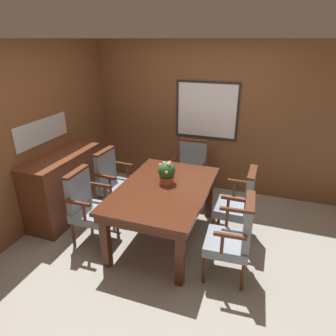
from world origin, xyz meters
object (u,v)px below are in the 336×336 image
(chair_right_near, at_px, (235,235))
(sideboard_cabinet, at_px, (65,186))
(potted_plant, at_px, (167,172))
(dining_table, at_px, (164,194))
(chair_right_far, at_px, (239,202))
(chair_left_far, at_px, (113,180))
(chair_head_far, at_px, (191,168))
(chair_left_near, at_px, (88,204))

(chair_right_near, bearing_deg, sideboard_cabinet, -103.33)
(sideboard_cabinet, bearing_deg, potted_plant, 3.38)
(dining_table, distance_m, potted_plant, 0.28)
(potted_plant, height_order, sideboard_cabinet, potted_plant)
(chair_right_far, relative_size, chair_right_near, 1.00)
(potted_plant, xyz_separation_m, sideboard_cabinet, (-1.54, -0.09, -0.41))
(chair_left_far, distance_m, chair_right_near, 2.05)
(chair_left_far, relative_size, potted_plant, 3.27)
(chair_left_far, xyz_separation_m, chair_head_far, (0.97, 0.80, 0.00))
(chair_right_far, xyz_separation_m, chair_right_near, (0.04, -0.75, 0.00))
(chair_left_near, bearing_deg, chair_head_far, -31.71)
(chair_head_far, relative_size, potted_plant, 3.27)
(potted_plant, bearing_deg, chair_right_near, -29.01)
(chair_head_far, xyz_separation_m, potted_plant, (-0.04, -1.05, 0.37))
(dining_table, relative_size, chair_left_far, 1.71)
(chair_left_far, xyz_separation_m, chair_right_near, (1.89, -0.79, 0.00))
(potted_plant, bearing_deg, chair_left_far, 164.66)
(dining_table, xyz_separation_m, chair_head_far, (0.03, 1.19, -0.13))
(potted_plant, relative_size, sideboard_cabinet, 0.23)
(chair_right_near, bearing_deg, potted_plant, -122.36)
(chair_left_near, bearing_deg, chair_right_near, -92.20)
(chair_head_far, distance_m, potted_plant, 1.12)
(sideboard_cabinet, bearing_deg, chair_head_far, 35.93)
(chair_right_far, bearing_deg, dining_table, -68.37)
(dining_table, xyz_separation_m, chair_left_near, (-0.90, -0.35, -0.13))
(potted_plant, bearing_deg, chair_left_near, -151.17)
(chair_right_far, xyz_separation_m, potted_plant, (-0.92, -0.22, 0.37))
(sideboard_cabinet, bearing_deg, dining_table, -1.57)
(chair_left_far, bearing_deg, potted_plant, -102.27)
(chair_left_near, bearing_deg, chair_right_far, -69.51)
(chair_right_far, relative_size, chair_head_far, 1.00)
(chair_left_near, height_order, chair_head_far, same)
(dining_table, height_order, chair_head_far, chair_head_far)
(chair_head_far, bearing_deg, chair_right_far, -44.03)
(chair_right_far, bearing_deg, chair_left_near, -68.19)
(chair_right_far, distance_m, chair_left_far, 1.85)
(dining_table, bearing_deg, chair_right_far, 21.14)
(chair_right_far, height_order, sideboard_cabinet, chair_right_far)
(chair_head_far, bearing_deg, chair_right_near, -60.19)
(dining_table, bearing_deg, potted_plant, 95.18)
(chair_right_near, bearing_deg, chair_head_far, -153.21)
(chair_left_far, bearing_deg, sideboard_cabinet, 122.87)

